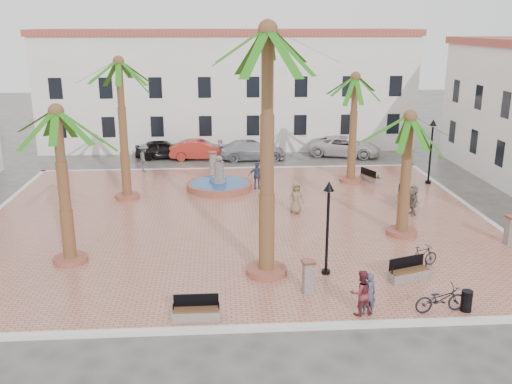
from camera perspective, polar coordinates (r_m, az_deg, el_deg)
ground at (r=29.72m, az=-1.93°, el=-3.00°), size 120.00×120.00×0.00m
plaza at (r=29.69m, az=-1.93°, el=-2.86°), size 26.00×22.00×0.15m
kerb_n at (r=40.23m, az=-2.47°, el=2.33°), size 26.30×0.30×0.16m
kerb_s at (r=19.66m, az=-0.79°, el=-13.50°), size 26.30×0.30×0.16m
kerb_e at (r=32.76m, az=21.45°, el=-2.15°), size 0.30×22.30×0.16m
building_north at (r=48.28m, az=-2.82°, el=10.35°), size 30.40×7.40×9.50m
fountain at (r=35.08m, az=-3.68°, el=0.78°), size 4.03×4.03×2.08m
palm_nw at (r=32.72m, az=-13.49°, el=11.17°), size 4.61×4.61×8.11m
palm_sw at (r=24.22m, az=-19.19°, el=5.83°), size 4.71×4.71×6.74m
palm_s at (r=21.32m, az=1.17°, el=13.31°), size 5.43×5.43×9.92m
palm_e at (r=27.18m, az=15.06°, el=5.72°), size 4.79×4.79×6.02m
palm_ne at (r=36.12m, az=9.87°, el=10.06°), size 4.66×4.66×6.96m
bench_s at (r=20.04m, az=-5.99°, el=-11.94°), size 1.64×0.51×0.87m
bench_se at (r=23.57m, az=15.02°, el=-7.88°), size 1.79×1.06×0.91m
bench_e at (r=32.91m, az=14.92°, el=-0.81°), size 0.65×1.94×1.01m
bench_ne at (r=37.36m, az=11.35°, el=1.40°), size 1.09×1.67×0.85m
lamppost_s at (r=22.62m, az=7.22°, el=-1.99°), size 0.42×0.42×3.89m
lamppost_e at (r=37.29m, az=17.17°, el=4.96°), size 0.45×0.45×4.10m
bollard_se at (r=21.64m, az=5.24°, el=-8.39°), size 0.53×0.53×1.31m
bollard_n at (r=38.59m, az=-4.34°, el=2.98°), size 0.63×0.63×1.50m
bollard_e at (r=28.62m, az=24.10°, el=-3.44°), size 0.57×0.57×1.37m
litter_bin at (r=21.72m, az=20.30°, el=-10.17°), size 0.39×0.39×0.77m
cyclist_a at (r=20.40m, az=11.15°, el=-9.94°), size 0.61×0.44×1.56m
bicycle_a at (r=21.31m, az=17.96°, el=-10.13°), size 1.94×0.88×0.98m
cyclist_b at (r=20.32m, az=10.45°, el=-9.87°), size 0.92×0.78×1.65m
bicycle_b at (r=24.79m, az=16.23°, el=-6.21°), size 1.62×0.90×0.94m
pedestrian_fountain_a at (r=30.39m, az=4.01°, el=-0.59°), size 0.93×0.70×1.70m
pedestrian_fountain_b at (r=34.91m, az=0.08°, el=1.67°), size 1.00×0.47×1.66m
pedestrian_north at (r=39.73m, az=-11.15°, el=3.37°), size 0.99×1.37×1.91m
pedestrian_east at (r=31.24m, az=15.42°, el=-0.79°), size 0.50×1.49×1.60m
car_black at (r=44.15m, az=-9.29°, el=4.25°), size 4.39×2.18×1.44m
car_red at (r=43.46m, az=-5.65°, el=4.22°), size 4.54×1.71×1.48m
car_silver at (r=43.17m, az=-0.41°, el=4.22°), size 5.19×2.30×1.48m
car_white at (r=44.91m, az=8.84°, el=4.54°), size 6.00×4.07×1.53m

